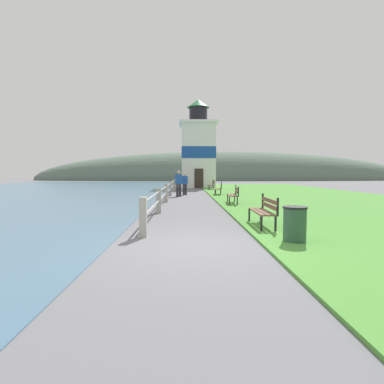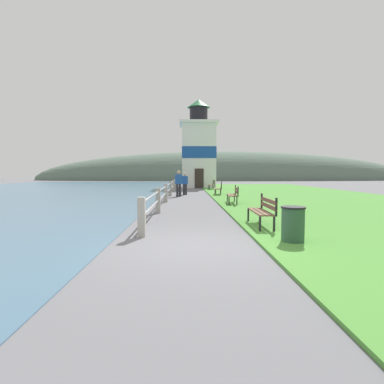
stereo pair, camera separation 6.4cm
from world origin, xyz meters
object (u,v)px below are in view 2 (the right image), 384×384
at_px(person_strolling, 179,183).
at_px(park_bench_far, 219,188).
at_px(lighthouse, 199,150).
at_px(park_bench_near, 263,209).
at_px(person_by_railing, 185,183).
at_px(park_bench_midway, 234,194).
at_px(park_bench_by_lighthouse, 212,184).
at_px(trash_bin, 293,225).

bearing_deg(person_strolling, park_bench_far, -90.62).
bearing_deg(park_bench_far, lighthouse, -77.32).
distance_m(park_bench_near, person_by_railing, 12.97).
xyz_separation_m(park_bench_far, person_by_railing, (-2.41, 0.42, 0.32)).
distance_m(park_bench_near, lighthouse, 23.78).
bearing_deg(park_bench_near, park_bench_midway, -90.23).
xyz_separation_m(park_bench_by_lighthouse, person_by_railing, (-2.46, -6.11, 0.32)).
height_order(park_bench_far, person_by_railing, person_by_railing).
height_order(park_bench_midway, lighthouse, lighthouse).
bearing_deg(person_by_railing, park_bench_midway, -132.50).
height_order(park_bench_near, park_bench_by_lighthouse, same).
xyz_separation_m(lighthouse, person_by_railing, (-1.40, -10.76, -3.10)).
xyz_separation_m(person_by_railing, trash_bin, (2.49, -14.71, -0.43)).
bearing_deg(park_bench_by_lighthouse, park_bench_far, 90.27).
height_order(park_bench_near, person_by_railing, person_by_railing).
relative_size(park_bench_by_lighthouse, trash_bin, 1.98).
bearing_deg(park_bench_far, park_bench_near, 97.10).
distance_m(park_bench_midway, park_bench_by_lighthouse, 12.52).
height_order(park_bench_by_lighthouse, trash_bin, park_bench_by_lighthouse).
height_order(park_bench_midway, person_strolling, person_strolling).
xyz_separation_m(park_bench_far, person_strolling, (-2.82, -1.03, 0.40)).
bearing_deg(park_bench_near, trash_bin, 95.91).
bearing_deg(person_by_railing, park_bench_far, -73.51).
bearing_deg(trash_bin, lighthouse, 92.46).
distance_m(park_bench_by_lighthouse, person_by_railing, 6.59).
bearing_deg(lighthouse, park_bench_far, -84.82).
distance_m(park_bench_far, park_bench_by_lighthouse, 6.53).
xyz_separation_m(park_bench_midway, lighthouse, (-1.08, 17.18, 3.42)).
relative_size(lighthouse, trash_bin, 11.06).
xyz_separation_m(park_bench_by_lighthouse, person_strolling, (-2.87, -7.56, 0.40)).
distance_m(park_bench_midway, trash_bin, 8.30).
xyz_separation_m(park_bench_midway, park_bench_far, (-0.06, 5.99, -0.00)).
bearing_deg(person_strolling, trash_bin, 171.59).
height_order(park_bench_far, person_strolling, person_strolling).
relative_size(park_bench_by_lighthouse, lighthouse, 0.18).
relative_size(park_bench_midway, person_strolling, 1.06).
bearing_deg(park_bench_far, person_strolling, 27.63).
bearing_deg(park_bench_near, lighthouse, -86.63).
distance_m(park_bench_midway, park_bench_far, 6.00).
xyz_separation_m(park_bench_near, park_bench_midway, (0.15, 6.34, 0.00)).
distance_m(park_bench_midway, person_by_railing, 6.88).
xyz_separation_m(park_bench_near, trash_bin, (0.16, -1.96, -0.11)).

